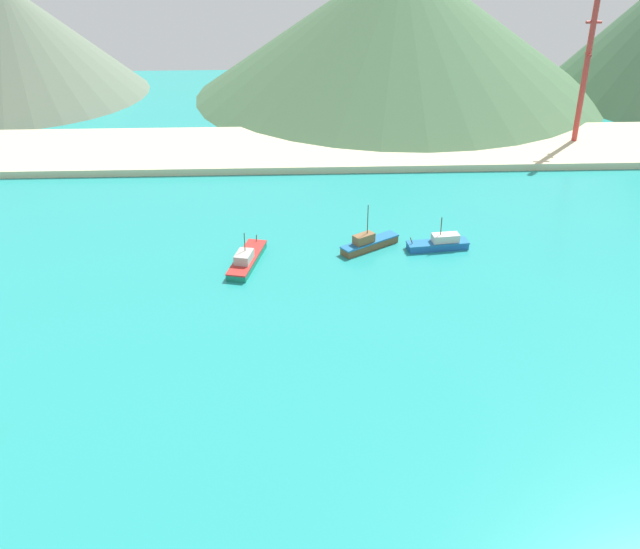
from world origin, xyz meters
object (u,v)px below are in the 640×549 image
Objects in this scene: radio_tower at (585,72)px; fishing_boat_7 at (246,259)px; fishing_boat_6 at (368,243)px; fishing_boat_2 at (439,243)px.

fishing_boat_7 is at bearing -142.61° from radio_tower.
fishing_boat_6 is 16.78m from fishing_boat_7.
fishing_boat_7 is 0.40× the size of radio_tower.
radio_tower reaches higher than fishing_boat_2.
fishing_boat_2 is 9.63m from fishing_boat_6.
fishing_boat_6 is 60.07m from radio_tower.
fishing_boat_6 reaches higher than fishing_boat_2.
fishing_boat_7 is at bearing -172.12° from fishing_boat_2.
fishing_boat_7 is 74.75m from radio_tower.
fishing_boat_2 is 26.19m from fishing_boat_7.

